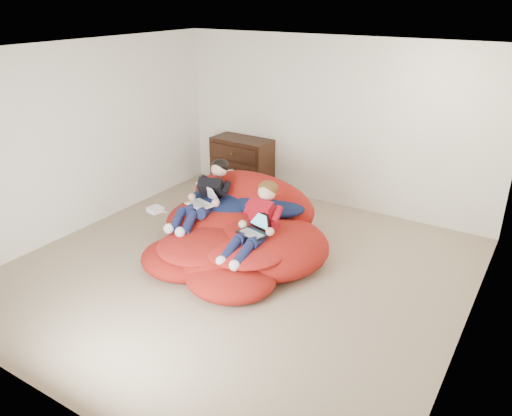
# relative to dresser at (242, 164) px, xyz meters

# --- Properties ---
(room_shell) EXTENTS (5.10, 5.10, 2.77)m
(room_shell) POSITION_rel_dresser_xyz_m (1.43, -2.24, -0.22)
(room_shell) COLOR tan
(room_shell) RESTS_ON ground
(dresser) EXTENTS (0.99, 0.56, 0.87)m
(dresser) POSITION_rel_dresser_xyz_m (0.00, 0.00, 0.00)
(dresser) COLOR black
(dresser) RESTS_ON ground
(beanbag_pile) EXTENTS (2.35, 2.30, 0.90)m
(beanbag_pile) POSITION_rel_dresser_xyz_m (1.14, -1.82, -0.18)
(beanbag_pile) COLOR #B01B13
(beanbag_pile) RESTS_ON ground
(cream_pillow) EXTENTS (0.47, 0.30, 0.30)m
(cream_pillow) POSITION_rel_dresser_xyz_m (0.59, -1.13, 0.18)
(cream_pillow) COLOR #EDE8CE
(cream_pillow) RESTS_ON beanbag_pile
(older_boy) EXTENTS (0.42, 1.14, 0.69)m
(older_boy) POSITION_rel_dresser_xyz_m (0.66, -1.80, 0.24)
(older_boy) COLOR black
(older_boy) RESTS_ON beanbag_pile
(younger_boy) EXTENTS (0.32, 1.01, 0.75)m
(younger_boy) POSITION_rel_dresser_xyz_m (1.60, -2.09, 0.21)
(younger_boy) COLOR #A80E1C
(younger_boy) RESTS_ON beanbag_pile
(laptop_white) EXTENTS (0.38, 0.43, 0.22)m
(laptop_white) POSITION_rel_dresser_xyz_m (0.66, -1.89, 0.19)
(laptop_white) COLOR white
(laptop_white) RESTS_ON older_boy
(laptop_black) EXTENTS (0.38, 0.36, 0.25)m
(laptop_black) POSITION_rel_dresser_xyz_m (1.60, -2.14, 0.13)
(laptop_black) COLOR black
(laptop_black) RESTS_ON younger_boy
(power_adapter) EXTENTS (0.20, 0.20, 0.06)m
(power_adapter) POSITION_rel_dresser_xyz_m (0.04, -2.12, -0.02)
(power_adapter) COLOR white
(power_adapter) RESTS_ON beanbag_pile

